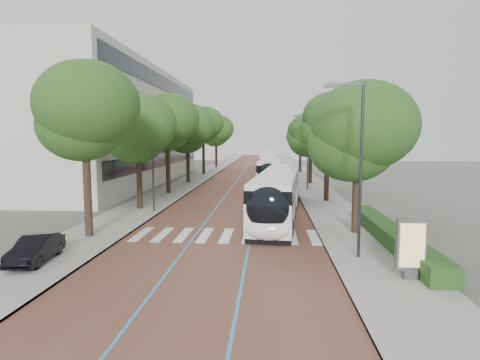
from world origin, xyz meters
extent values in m
plane|color=#51544C|center=(0.00, 0.00, 0.00)|extent=(160.00, 160.00, 0.00)
cube|color=brown|center=(0.00, 40.00, 0.01)|extent=(11.00, 140.00, 0.02)
cube|color=gray|center=(-7.50, 40.00, 0.06)|extent=(4.00, 140.00, 0.12)
cube|color=gray|center=(7.50, 40.00, 0.06)|extent=(4.00, 140.00, 0.12)
cube|color=gray|center=(-5.60, 40.00, 0.06)|extent=(0.20, 140.00, 0.14)
cube|color=gray|center=(5.60, 40.00, 0.06)|extent=(0.20, 140.00, 0.14)
cube|color=silver|center=(-4.80, 1.00, 0.03)|extent=(0.55, 3.60, 0.01)
cube|color=silver|center=(-3.55, 1.00, 0.03)|extent=(0.55, 3.60, 0.01)
cube|color=silver|center=(-2.30, 1.00, 0.03)|extent=(0.55, 3.60, 0.01)
cube|color=silver|center=(-1.05, 1.00, 0.03)|extent=(0.55, 3.60, 0.01)
cube|color=silver|center=(0.20, 1.00, 0.03)|extent=(0.55, 3.60, 0.01)
cube|color=silver|center=(1.45, 1.00, 0.03)|extent=(0.55, 3.60, 0.01)
cube|color=silver|center=(2.70, 1.00, 0.03)|extent=(0.55, 3.60, 0.01)
cube|color=silver|center=(3.95, 1.00, 0.03)|extent=(0.55, 3.60, 0.01)
cube|color=silver|center=(5.20, 1.00, 0.03)|extent=(0.55, 3.60, 0.01)
cube|color=teal|center=(-1.60, 40.00, 0.02)|extent=(0.12, 126.00, 0.01)
cube|color=teal|center=(1.60, 40.00, 0.02)|extent=(0.12, 126.00, 0.01)
cube|color=#B5B3A8|center=(-19.50, 28.00, 7.00)|extent=(18.00, 40.00, 14.00)
cube|color=black|center=(-10.45, 28.00, 3.00)|extent=(0.12, 38.00, 1.60)
cube|color=black|center=(-10.45, 28.00, 6.20)|extent=(0.12, 38.00, 1.60)
cube|color=black|center=(-10.45, 28.00, 9.40)|extent=(0.12, 38.00, 1.60)
cube|color=black|center=(-10.45, 28.00, 12.40)|extent=(0.12, 38.00, 1.60)
cube|color=#1C4016|center=(9.10, 0.00, 0.52)|extent=(1.20, 14.00, 0.80)
cylinder|color=#29292C|center=(6.80, -3.00, 4.12)|extent=(0.14, 0.14, 8.00)
cube|color=#29292C|center=(6.00, -3.00, 8.02)|extent=(1.70, 0.12, 0.12)
cube|color=#29292C|center=(5.30, -3.00, 7.94)|extent=(0.50, 0.20, 0.10)
cylinder|color=#29292C|center=(6.80, 22.00, 4.12)|extent=(0.14, 0.14, 8.00)
cube|color=#29292C|center=(6.00, 22.00, 8.02)|extent=(1.70, 0.12, 0.12)
cube|color=#29292C|center=(5.30, 22.00, 7.94)|extent=(0.50, 0.20, 0.10)
cylinder|color=#29292C|center=(-6.10, 8.00, 4.12)|extent=(0.14, 0.14, 8.00)
cylinder|color=black|center=(-7.50, 0.00, 2.43)|extent=(0.44, 0.44, 4.85)
ellipsoid|color=#244716|center=(-7.50, 0.00, 6.84)|extent=(5.60, 5.60, 4.76)
cylinder|color=black|center=(-7.50, 9.00, 2.16)|extent=(0.44, 0.44, 4.32)
ellipsoid|color=#244716|center=(-7.50, 9.00, 6.09)|extent=(5.48, 5.48, 4.66)
cylinder|color=black|center=(-7.50, 18.00, 2.45)|extent=(0.44, 0.44, 4.90)
ellipsoid|color=#244716|center=(-7.50, 18.00, 6.91)|extent=(5.89, 5.89, 5.01)
cylinder|color=black|center=(-7.50, 28.00, 2.32)|extent=(0.44, 0.44, 4.63)
ellipsoid|color=#244716|center=(-7.50, 28.00, 6.52)|extent=(6.44, 6.44, 5.47)
cylinder|color=black|center=(-7.50, 40.00, 2.61)|extent=(0.44, 0.44, 5.23)
ellipsoid|color=#244716|center=(-7.50, 40.00, 7.36)|extent=(5.80, 5.80, 4.93)
cylinder|color=black|center=(-7.50, 55.00, 2.40)|extent=(0.44, 0.44, 4.80)
ellipsoid|color=#244716|center=(-7.50, 55.00, 6.76)|extent=(6.27, 6.27, 5.33)
cylinder|color=black|center=(7.70, 2.00, 2.04)|extent=(0.44, 0.44, 4.08)
ellipsoid|color=#244716|center=(7.70, 2.00, 5.74)|extent=(6.00, 6.00, 5.10)
cylinder|color=black|center=(7.70, 14.00, 2.43)|extent=(0.44, 0.44, 4.87)
ellipsoid|color=#244716|center=(7.70, 14.00, 6.86)|extent=(5.04, 5.04, 4.29)
cylinder|color=black|center=(7.70, 28.00, 2.08)|extent=(0.44, 0.44, 4.17)
ellipsoid|color=#244716|center=(7.70, 28.00, 5.87)|extent=(5.81, 5.81, 4.94)
cylinder|color=black|center=(7.70, 44.00, 2.27)|extent=(0.44, 0.44, 4.53)
ellipsoid|color=#244716|center=(7.70, 44.00, 6.39)|extent=(4.81, 4.81, 4.09)
cylinder|color=black|center=(3.47, 8.67, 1.77)|extent=(2.37, 1.11, 2.30)
cube|color=white|center=(2.99, 3.56, 1.26)|extent=(3.36, 9.55, 1.82)
cube|color=black|center=(2.99, 3.56, 2.40)|extent=(3.39, 9.37, 0.97)
cube|color=white|center=(2.99, 3.56, 3.04)|extent=(3.30, 9.36, 0.31)
cube|color=black|center=(2.99, 3.56, 0.17)|extent=(3.28, 9.18, 0.35)
cube|color=white|center=(3.88, 12.97, 1.26)|extent=(3.21, 7.94, 1.82)
cube|color=black|center=(3.88, 12.97, 2.40)|extent=(3.24, 7.79, 0.97)
cube|color=white|center=(3.88, 12.97, 3.04)|extent=(3.15, 7.78, 0.31)
cube|color=black|center=(3.88, 12.97, 0.17)|extent=(3.13, 7.63, 0.35)
ellipsoid|color=black|center=(2.57, -0.95, 2.00)|extent=(2.44, 1.31, 2.28)
ellipsoid|color=white|center=(2.57, -1.00, 0.86)|extent=(2.43, 1.22, 1.14)
cylinder|color=black|center=(1.66, 1.40, 0.50)|extent=(0.39, 1.02, 1.00)
cylinder|color=black|center=(3.91, 1.19, 0.50)|extent=(0.39, 1.02, 1.00)
cylinder|color=black|center=(2.91, 14.74, 0.50)|extent=(0.39, 1.02, 1.00)
cylinder|color=black|center=(5.16, 14.53, 0.50)|extent=(0.39, 1.02, 1.00)
cylinder|color=black|center=(2.16, 6.74, 0.50)|extent=(0.39, 1.02, 1.00)
cylinder|color=black|center=(4.41, 6.53, 0.50)|extent=(0.39, 1.02, 1.00)
cube|color=white|center=(2.86, 24.37, 1.26)|extent=(3.07, 12.11, 1.82)
cube|color=black|center=(2.86, 24.37, 2.40)|extent=(3.10, 11.87, 0.97)
cube|color=white|center=(2.86, 24.37, 3.04)|extent=(3.01, 11.86, 0.31)
cube|color=black|center=(2.86, 24.37, 0.17)|extent=(2.99, 11.62, 0.35)
ellipsoid|color=black|center=(2.58, 18.53, 2.00)|extent=(2.40, 1.21, 2.28)
ellipsoid|color=white|center=(2.58, 18.48, 0.86)|extent=(2.39, 1.11, 1.14)
cylinder|color=black|center=(1.56, 20.83, 0.50)|extent=(0.35, 1.01, 1.00)
cylinder|color=black|center=(3.82, 20.72, 0.50)|extent=(0.35, 1.01, 1.00)
cylinder|color=black|center=(1.91, 28.22, 0.50)|extent=(0.35, 1.01, 1.00)
cylinder|color=black|center=(4.17, 28.11, 0.50)|extent=(0.35, 1.01, 1.00)
cube|color=white|center=(2.55, 37.36, 1.26)|extent=(2.52, 12.00, 1.82)
cube|color=black|center=(2.55, 37.36, 2.40)|extent=(2.56, 11.76, 0.97)
cube|color=white|center=(2.55, 37.36, 3.04)|extent=(2.47, 11.76, 0.31)
cube|color=black|center=(2.55, 37.36, 0.17)|extent=(2.47, 11.52, 0.35)
ellipsoid|color=black|center=(2.54, 31.51, 2.00)|extent=(2.35, 1.10, 2.28)
ellipsoid|color=white|center=(2.54, 31.46, 0.86)|extent=(2.35, 1.00, 1.14)
cylinder|color=black|center=(1.42, 33.76, 0.50)|extent=(0.30, 1.00, 1.00)
cylinder|color=black|center=(3.68, 33.76, 0.50)|extent=(0.30, 1.00, 1.00)
cylinder|color=black|center=(1.43, 41.16, 0.50)|extent=(0.30, 1.00, 1.00)
cylinder|color=black|center=(3.69, 41.16, 0.50)|extent=(0.30, 1.00, 1.00)
cube|color=white|center=(2.63, 50.78, 1.26)|extent=(2.61, 12.02, 1.82)
cube|color=black|center=(2.63, 50.78, 2.40)|extent=(2.65, 11.78, 0.97)
cube|color=white|center=(2.63, 50.78, 3.04)|extent=(2.56, 11.78, 0.31)
cube|color=black|center=(2.63, 50.78, 0.17)|extent=(2.55, 11.54, 0.35)
ellipsoid|color=black|center=(2.58, 44.93, 2.00)|extent=(2.36, 1.12, 2.28)
ellipsoid|color=white|center=(2.58, 44.88, 0.86)|extent=(2.36, 1.02, 1.14)
cylinder|color=black|center=(1.47, 47.19, 0.50)|extent=(0.31, 1.00, 1.00)
cylinder|color=black|center=(3.73, 47.17, 0.50)|extent=(0.31, 1.00, 1.00)
cylinder|color=black|center=(1.54, 54.59, 0.50)|extent=(0.31, 1.00, 1.00)
cylinder|color=black|center=(3.80, 54.57, 0.50)|extent=(0.31, 1.00, 1.00)
cube|color=#59595B|center=(8.19, -5.76, 0.29)|extent=(0.53, 0.44, 0.35)
cube|color=#59595B|center=(8.19, -5.76, 1.47)|extent=(1.14, 0.32, 2.01)
cube|color=#D6BB71|center=(8.19, -5.93, 1.47)|extent=(0.96, 0.03, 1.74)
imported|color=black|center=(-7.74, -4.79, 0.71)|extent=(1.61, 3.69, 1.18)
camera|label=1|loc=(2.61, -21.53, 5.62)|focal=30.00mm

